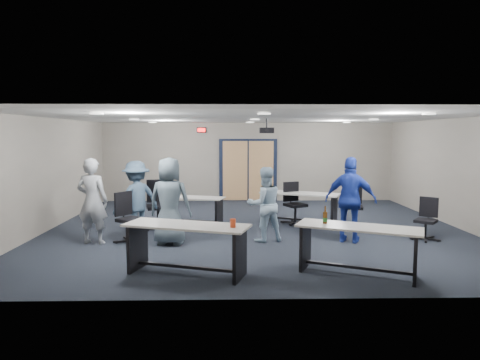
{
  "coord_description": "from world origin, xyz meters",
  "views": [
    {
      "loc": [
        -0.61,
        -10.27,
        2.3
      ],
      "look_at": [
        -0.39,
        -0.3,
        1.24
      ],
      "focal_mm": 32.0,
      "sensor_mm": 36.0,
      "label": 1
    }
  ],
  "objects_px": {
    "table_back_left": "(190,205)",
    "table_back_right": "(300,203)",
    "person_navy": "(351,200)",
    "person_back": "(136,198)",
    "person_gray": "(92,201)",
    "person_plaid": "(170,201)",
    "person_lightblue": "(265,204)",
    "chair_loose_right": "(426,219)",
    "chair_back_a": "(158,205)",
    "chair_back_d": "(353,205)",
    "chair_back_c": "(295,203)",
    "chair_loose_left": "(131,218)",
    "table_front_left": "(187,240)",
    "table_front_right": "(357,241)"
  },
  "relations": [
    {
      "from": "table_back_left",
      "to": "table_back_right",
      "type": "height_order",
      "value": "table_back_right"
    },
    {
      "from": "person_navy",
      "to": "person_back",
      "type": "xyz_separation_m",
      "value": [
        -4.7,
        0.73,
        -0.06
      ]
    },
    {
      "from": "person_gray",
      "to": "table_back_right",
      "type": "bearing_deg",
      "value": -148.13
    },
    {
      "from": "person_plaid",
      "to": "person_back",
      "type": "xyz_separation_m",
      "value": [
        -0.87,
        0.82,
        -0.06
      ]
    },
    {
      "from": "person_gray",
      "to": "person_lightblue",
      "type": "bearing_deg",
      "value": -168.25
    },
    {
      "from": "table_back_left",
      "to": "person_lightblue",
      "type": "relative_size",
      "value": 1.14
    },
    {
      "from": "chair_loose_right",
      "to": "person_back",
      "type": "relative_size",
      "value": 0.54
    },
    {
      "from": "table_back_right",
      "to": "chair_loose_right",
      "type": "xyz_separation_m",
      "value": [
        2.47,
        -1.78,
        -0.09
      ]
    },
    {
      "from": "chair_back_a",
      "to": "person_lightblue",
      "type": "height_order",
      "value": "person_lightblue"
    },
    {
      "from": "person_gray",
      "to": "chair_back_a",
      "type": "bearing_deg",
      "value": -119.67
    },
    {
      "from": "chair_back_d",
      "to": "person_navy",
      "type": "bearing_deg",
      "value": -95.18
    },
    {
      "from": "chair_back_c",
      "to": "chair_loose_left",
      "type": "bearing_deg",
      "value": -178.02
    },
    {
      "from": "person_navy",
      "to": "person_plaid",
      "type": "bearing_deg",
      "value": 24.87
    },
    {
      "from": "chair_back_d",
      "to": "person_back",
      "type": "xyz_separation_m",
      "value": [
        -5.25,
        -0.91,
        0.34
      ]
    },
    {
      "from": "person_back",
      "to": "chair_loose_left",
      "type": "bearing_deg",
      "value": 51.38
    },
    {
      "from": "person_lightblue",
      "to": "person_back",
      "type": "distance_m",
      "value": 2.94
    },
    {
      "from": "table_front_left",
      "to": "person_navy",
      "type": "distance_m",
      "value": 3.87
    },
    {
      "from": "chair_back_d",
      "to": "person_lightblue",
      "type": "bearing_deg",
      "value": -134.14
    },
    {
      "from": "table_back_left",
      "to": "chair_loose_left",
      "type": "distance_m",
      "value": 2.17
    },
    {
      "from": "chair_back_c",
      "to": "person_lightblue",
      "type": "distance_m",
      "value": 2.02
    },
    {
      "from": "table_back_right",
      "to": "chair_loose_right",
      "type": "relative_size",
      "value": 2.25
    },
    {
      "from": "chair_back_c",
      "to": "person_navy",
      "type": "height_order",
      "value": "person_navy"
    },
    {
      "from": "chair_back_a",
      "to": "person_gray",
      "type": "relative_size",
      "value": 0.65
    },
    {
      "from": "chair_loose_left",
      "to": "person_navy",
      "type": "xyz_separation_m",
      "value": [
        4.68,
        -0.06,
        0.38
      ]
    },
    {
      "from": "table_front_left",
      "to": "person_navy",
      "type": "bearing_deg",
      "value": 49.67
    },
    {
      "from": "chair_loose_right",
      "to": "person_navy",
      "type": "distance_m",
      "value": 1.76
    },
    {
      "from": "person_plaid",
      "to": "person_back",
      "type": "relative_size",
      "value": 1.07
    },
    {
      "from": "person_lightblue",
      "to": "person_navy",
      "type": "height_order",
      "value": "person_navy"
    },
    {
      "from": "person_lightblue",
      "to": "chair_back_d",
      "type": "bearing_deg",
      "value": -162.95
    },
    {
      "from": "person_gray",
      "to": "person_plaid",
      "type": "bearing_deg",
      "value": -173.43
    },
    {
      "from": "table_back_left",
      "to": "chair_back_d",
      "type": "relative_size",
      "value": 1.78
    },
    {
      "from": "chair_back_a",
      "to": "person_plaid",
      "type": "bearing_deg",
      "value": -85.79
    },
    {
      "from": "table_back_left",
      "to": "chair_back_c",
      "type": "bearing_deg",
      "value": 15.62
    },
    {
      "from": "table_front_left",
      "to": "person_gray",
      "type": "distance_m",
      "value": 3.01
    },
    {
      "from": "table_front_left",
      "to": "table_back_left",
      "type": "relative_size",
      "value": 1.18
    },
    {
      "from": "table_back_left",
      "to": "chair_loose_right",
      "type": "distance_m",
      "value": 5.59
    },
    {
      "from": "table_back_right",
      "to": "person_navy",
      "type": "xyz_separation_m",
      "value": [
        0.78,
        -1.9,
        0.36
      ]
    },
    {
      "from": "chair_back_c",
      "to": "table_front_right",
      "type": "bearing_deg",
      "value": -107.98
    },
    {
      "from": "table_front_left",
      "to": "chair_back_c",
      "type": "bearing_deg",
      "value": 76.5
    },
    {
      "from": "table_back_right",
      "to": "person_gray",
      "type": "height_order",
      "value": "person_gray"
    },
    {
      "from": "table_back_right",
      "to": "chair_loose_left",
      "type": "height_order",
      "value": "chair_loose_left"
    },
    {
      "from": "person_lightblue",
      "to": "chair_back_c",
      "type": "bearing_deg",
      "value": -133.48
    },
    {
      "from": "person_back",
      "to": "person_gray",
      "type": "bearing_deg",
      "value": 3.6
    },
    {
      "from": "person_gray",
      "to": "person_plaid",
      "type": "height_order",
      "value": "person_plaid"
    },
    {
      "from": "chair_loose_right",
      "to": "person_gray",
      "type": "height_order",
      "value": "person_gray"
    },
    {
      "from": "table_front_left",
      "to": "person_lightblue",
      "type": "bearing_deg",
      "value": 73.95
    },
    {
      "from": "table_back_left",
      "to": "table_back_right",
      "type": "distance_m",
      "value": 2.82
    },
    {
      "from": "chair_back_a",
      "to": "person_back",
      "type": "height_order",
      "value": "person_back"
    },
    {
      "from": "table_back_left",
      "to": "person_navy",
      "type": "bearing_deg",
      "value": -11.91
    },
    {
      "from": "chair_back_a",
      "to": "chair_loose_right",
      "type": "relative_size",
      "value": 1.28
    }
  ]
}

